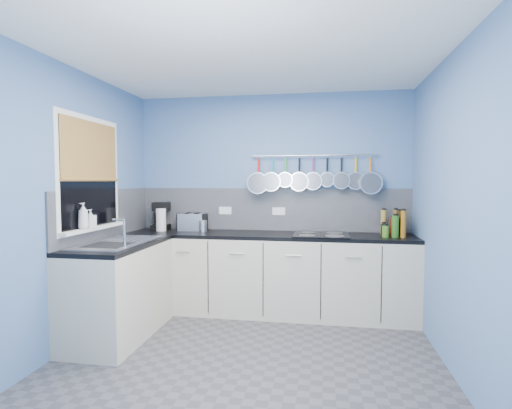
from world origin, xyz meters
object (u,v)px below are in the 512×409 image
(toaster, at_px, (192,222))
(hob, at_px, (321,235))
(soap_bottle_b, at_px, (90,218))
(paper_towel, at_px, (161,220))
(canister, at_px, (203,226))
(soap_bottle_a, at_px, (83,216))
(coffee_maker, at_px, (161,216))

(toaster, bearing_deg, hob, -10.50)
(soap_bottle_b, xyz_separation_m, hob, (2.13, 0.93, -0.23))
(hob, bearing_deg, soap_bottle_b, -156.36)
(paper_towel, bearing_deg, canister, 1.76)
(soap_bottle_b, xyz_separation_m, canister, (0.78, 1.01, -0.17))
(soap_bottle_b, bearing_deg, hob, 23.64)
(canister, relative_size, hob, 0.23)
(canister, xyz_separation_m, hob, (1.35, -0.08, -0.06))
(hob, bearing_deg, soap_bottle_a, -153.90)
(soap_bottle_a, height_order, toaster, soap_bottle_a)
(soap_bottle_b, xyz_separation_m, coffee_maker, (0.22, 1.11, -0.07))
(toaster, relative_size, canister, 2.33)
(soap_bottle_b, bearing_deg, canister, 52.34)
(coffee_maker, relative_size, toaster, 1.06)
(toaster, bearing_deg, soap_bottle_b, -123.07)
(canister, bearing_deg, toaster, 148.47)
(soap_bottle_b, relative_size, canister, 1.28)
(soap_bottle_a, distance_m, canister, 1.38)
(soap_bottle_a, height_order, canister, soap_bottle_a)
(coffee_maker, bearing_deg, soap_bottle_b, -102.17)
(paper_towel, bearing_deg, toaster, 18.36)
(paper_towel, bearing_deg, soap_bottle_b, -105.33)
(soap_bottle_a, distance_m, coffee_maker, 1.24)
(soap_bottle_a, xyz_separation_m, canister, (0.78, 1.12, -0.20))
(soap_bottle_a, relative_size, coffee_maker, 0.72)
(canister, distance_m, hob, 1.35)
(toaster, bearing_deg, soap_bottle_a, -120.81)
(canister, bearing_deg, soap_bottle_a, -124.81)
(soap_bottle_a, xyz_separation_m, hob, (2.13, 1.04, -0.26))
(soap_bottle_b, relative_size, coffee_maker, 0.52)
(soap_bottle_b, height_order, toaster, soap_bottle_b)
(toaster, height_order, canister, toaster)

